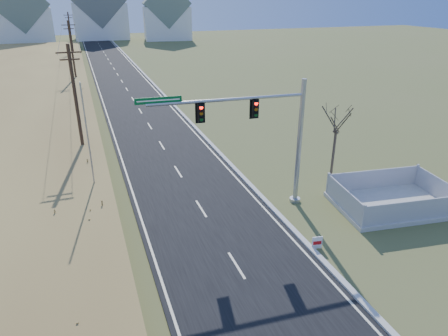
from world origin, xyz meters
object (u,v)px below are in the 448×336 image
(fence_enclosure, at_px, (391,202))
(flagpole, at_px, (91,157))
(traffic_signal_mast, at_px, (271,134))
(bare_tree, at_px, (338,118))
(open_sign, at_px, (317,243))

(fence_enclosure, xyz_separation_m, flagpole, (-17.35, 7.13, 2.76))
(flagpole, bearing_deg, traffic_signal_mast, -23.20)
(flagpole, height_order, bare_tree, flagpole)
(flagpole, relative_size, bare_tree, 1.29)
(traffic_signal_mast, bearing_deg, fence_enclosure, -17.39)
(open_sign, bearing_deg, bare_tree, 60.17)
(open_sign, bearing_deg, fence_enclosure, 27.54)
(traffic_signal_mast, height_order, bare_tree, traffic_signal_mast)
(traffic_signal_mast, bearing_deg, flagpole, 160.56)
(fence_enclosure, bearing_deg, flagpole, 164.84)
(flagpole, bearing_deg, fence_enclosure, -22.35)
(open_sign, relative_size, bare_tree, 0.12)
(flagpole, bearing_deg, open_sign, -42.08)
(fence_enclosure, relative_size, open_sign, 10.48)
(traffic_signal_mast, height_order, fence_enclosure, traffic_signal_mast)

